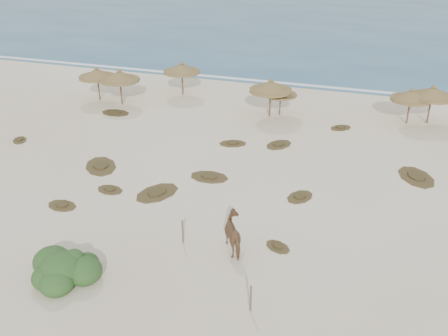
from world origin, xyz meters
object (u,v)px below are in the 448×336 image
at_px(palapa_0, 97,74).
at_px(palapa_1, 120,77).
at_px(horse, 236,234).
at_px(bush, 63,269).

distance_m(palapa_0, palapa_1, 2.47).
height_order(palapa_1, horse, palapa_1).
xyz_separation_m(horse, bush, (-6.52, -4.37, -0.40)).
bearing_deg(palapa_1, bush, -67.67).
height_order(palapa_0, palapa_1, palapa_1).
bearing_deg(bush, horse, 33.85).
bearing_deg(palapa_0, palapa_1, -10.64).
distance_m(horse, bush, 7.86).
height_order(palapa_0, horse, palapa_0).
bearing_deg(horse, palapa_1, -84.24).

